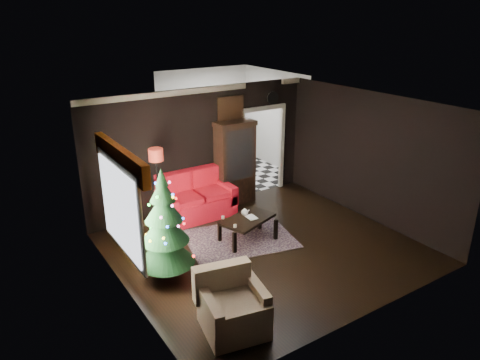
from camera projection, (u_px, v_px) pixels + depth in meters
floor at (265, 249)px, 8.82m from camera, size 5.50×5.50×0.00m
ceiling at (268, 107)px, 7.83m from camera, size 5.50×5.50×0.00m
wall_back at (202, 149)px, 10.28m from camera, size 5.50×0.00×5.50m
wall_front at (372, 235)px, 6.37m from camera, size 5.50×0.00×5.50m
wall_left at (122, 217)px, 6.92m from camera, size 0.00×5.50×5.50m
wall_right at (369, 157)px, 9.73m from camera, size 0.00×5.50×5.50m
doorway at (262, 152)px, 11.27m from camera, size 1.10×0.10×2.10m
left_window at (120, 209)px, 7.08m from camera, size 0.05×1.60×1.40m
valance at (120, 158)px, 6.83m from camera, size 0.12×2.10×0.35m
kitchen_floor at (230, 174)px, 12.82m from camera, size 3.00×3.00×0.00m
kitchen_window at (204, 106)px, 13.35m from camera, size 0.70×0.06×0.70m
rug at (240, 239)px, 9.19m from camera, size 2.39×1.96×0.01m
loveseat at (197, 195)px, 10.04m from camera, size 1.70×0.90×1.00m
curio_cabinet at (235, 165)px, 10.64m from camera, size 0.90×0.45×1.90m
floor_lamp at (158, 193)px, 9.32m from camera, size 0.42×0.42×1.91m
christmas_tree at (164, 224)px, 7.47m from camera, size 1.11×1.11×1.84m
armchair at (234, 303)px, 6.43m from camera, size 1.07×1.07×0.93m
coffee_table at (248, 229)px, 9.05m from camera, size 1.22×0.96×0.48m
teapot at (245, 212)px, 9.05m from camera, size 0.16×0.16×0.15m
cup_a at (223, 217)px, 8.93m from camera, size 0.07×0.07×0.05m
cup_b at (235, 226)px, 8.58m from camera, size 0.08×0.08×0.06m
book at (247, 213)px, 8.89m from camera, size 0.18×0.03×0.25m
wall_clock at (272, 98)px, 10.89m from camera, size 0.32×0.32×0.06m
painting at (230, 109)px, 10.33m from camera, size 0.62×0.05×0.52m
kitchen_counter at (209, 149)px, 13.60m from camera, size 1.80×0.60×0.90m
kitchen_table at (227, 166)px, 12.30m from camera, size 0.70×0.70×0.75m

